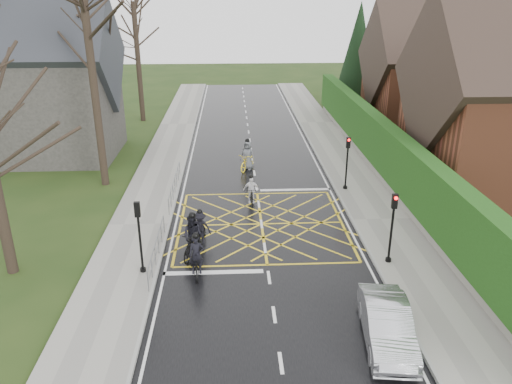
{
  "coord_description": "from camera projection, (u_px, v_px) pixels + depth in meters",
  "views": [
    {
      "loc": [
        -1.39,
        -22.32,
        10.71
      ],
      "look_at": [
        -0.22,
        1.05,
        1.3
      ],
      "focal_mm": 35.0,
      "sensor_mm": 36.0,
      "label": 1
    }
  ],
  "objects": [
    {
      "name": "railing_south",
      "position": [
        156.0,
        246.0,
        20.99
      ],
      "size": [
        0.05,
        5.04,
        1.03
      ],
      "color": "slate",
      "rests_on": "ground"
    },
    {
      "name": "ground",
      "position": [
        261.0,
        224.0,
        24.74
      ],
      "size": [
        120.0,
        120.0,
        0.0
      ],
      "primitive_type": "plane",
      "color": "black",
      "rests_on": "ground"
    },
    {
      "name": "traffic_light_se",
      "position": [
        392.0,
        229.0,
        20.46
      ],
      "size": [
        0.24,
        0.31,
        3.21
      ],
      "rotation": [
        0.0,
        0.0,
        3.14
      ],
      "color": "black",
      "rests_on": "ground"
    },
    {
      "name": "cyclist_mid",
      "position": [
        200.0,
        231.0,
        22.63
      ],
      "size": [
        1.09,
        1.82,
        1.68
      ],
      "rotation": [
        0.0,
        0.0,
        -0.2
      ],
      "color": "black",
      "rests_on": "ground"
    },
    {
      "name": "tree_mid",
      "position": [
        104.0,
        25.0,
        34.03
      ],
      "size": [
        10.08,
        10.08,
        12.48
      ],
      "color": "black",
      "rests_on": "ground"
    },
    {
      "name": "house_far",
      "position": [
        429.0,
        76.0,
        40.48
      ],
      "size": [
        9.8,
        8.8,
        10.3
      ],
      "color": "brown",
      "rests_on": "ground"
    },
    {
      "name": "sidewalk_left",
      "position": [
        139.0,
        225.0,
        24.43
      ],
      "size": [
        3.0,
        80.0,
        0.15
      ],
      "primitive_type": "cube",
      "color": "gray",
      "rests_on": "ground"
    },
    {
      "name": "cyclist_lead",
      "position": [
        248.0,
        159.0,
        32.1
      ],
      "size": [
        1.52,
        2.23,
        2.06
      ],
      "rotation": [
        0.0,
        0.0,
        -0.41
      ],
      "color": "yellow",
      "rests_on": "ground"
    },
    {
      "name": "traffic_light_sw",
      "position": [
        140.0,
        238.0,
        19.72
      ],
      "size": [
        0.24,
        0.31,
        3.21
      ],
      "color": "black",
      "rests_on": "ground"
    },
    {
      "name": "traffic_light_ne",
      "position": [
        347.0,
        164.0,
        28.25
      ],
      "size": [
        0.24,
        0.31,
        3.21
      ],
      "rotation": [
        0.0,
        0.0,
        3.14
      ],
      "color": "black",
      "rests_on": "ground"
    },
    {
      "name": "railing_north",
      "position": [
        175.0,
        182.0,
        27.94
      ],
      "size": [
        0.05,
        6.04,
        1.03
      ],
      "color": "slate",
      "rests_on": "ground"
    },
    {
      "name": "church",
      "position": [
        50.0,
        85.0,
        33.39
      ],
      "size": [
        8.8,
        7.8,
        11.0
      ],
      "color": "#2D2B28",
      "rests_on": "ground"
    },
    {
      "name": "stone_wall",
      "position": [
        382.0,
        174.0,
        30.53
      ],
      "size": [
        0.5,
        38.0,
        0.7
      ],
      "primitive_type": "cube",
      "color": "slate",
      "rests_on": "ground"
    },
    {
      "name": "conifer",
      "position": [
        358.0,
        56.0,
        47.47
      ],
      "size": [
        4.6,
        4.6,
        10.0
      ],
      "color": "black",
      "rests_on": "ground"
    },
    {
      "name": "tree_far",
      "position": [
        136.0,
        37.0,
        42.01
      ],
      "size": [
        8.4,
        8.4,
        10.4
      ],
      "color": "black",
      "rests_on": "ground"
    },
    {
      "name": "car",
      "position": [
        387.0,
        325.0,
        16.18
      ],
      "size": [
        1.89,
        4.23,
        1.35
      ],
      "primitive_type": "imported",
      "rotation": [
        0.0,
        0.0,
        -0.12
      ],
      "color": "silver",
      "rests_on": "ground"
    },
    {
      "name": "cyclist_back",
      "position": [
        193.0,
        240.0,
        21.46
      ],
      "size": [
        1.23,
        2.15,
        2.07
      ],
      "rotation": [
        0.0,
        0.0,
        -0.33
      ],
      "color": "black",
      "rests_on": "ground"
    },
    {
      "name": "tree_near",
      "position": [
        89.0,
        48.0,
        26.93
      ],
      "size": [
        9.24,
        9.24,
        11.44
      ],
      "color": "black",
      "rests_on": "ground"
    },
    {
      "name": "cyclist_rear",
      "position": [
        197.0,
        261.0,
        20.14
      ],
      "size": [
        0.83,
        1.94,
        1.84
      ],
      "rotation": [
        0.0,
        0.0,
        0.09
      ],
      "color": "black",
      "rests_on": "ground"
    },
    {
      "name": "road",
      "position": [
        261.0,
        224.0,
        24.74
      ],
      "size": [
        9.0,
        80.0,
        0.01
      ],
      "primitive_type": "cube",
      "color": "black",
      "rests_on": "ground"
    },
    {
      "name": "sidewalk_right",
      "position": [
        381.0,
        220.0,
        24.99
      ],
      "size": [
        3.0,
        80.0,
        0.15
      ],
      "primitive_type": "cube",
      "color": "gray",
      "rests_on": "ground"
    },
    {
      "name": "hedge",
      "position": [
        384.0,
        146.0,
        29.88
      ],
      "size": [
        0.9,
        38.0,
        2.8
      ],
      "primitive_type": "cube",
      "color": "#1A3C10",
      "rests_on": "stone_wall"
    },
    {
      "name": "cyclist_front",
      "position": [
        251.0,
        193.0,
        27.0
      ],
      "size": [
        0.89,
        1.64,
        1.62
      ],
      "rotation": [
        0.0,
        0.0,
        0.05
      ],
      "color": "black",
      "rests_on": "ground"
    }
  ]
}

